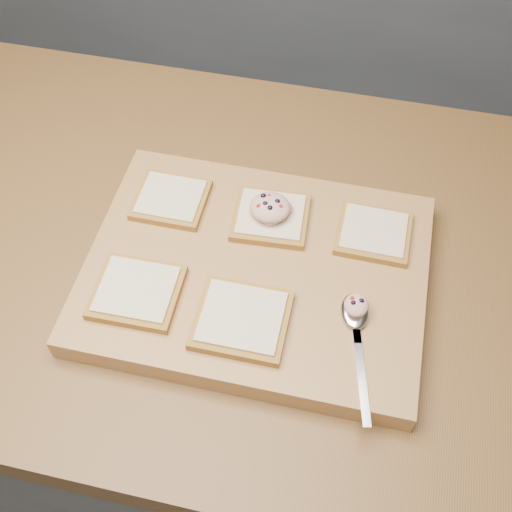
{
  "coord_description": "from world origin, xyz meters",
  "views": [
    {
      "loc": [
        0.22,
        -0.58,
        1.71
      ],
      "look_at": [
        0.1,
        -0.06,
        0.96
      ],
      "focal_mm": 45.0,
      "sensor_mm": 36.0,
      "label": 1
    }
  ],
  "objects_px": {
    "cutting_board": "(256,273)",
    "tuna_salad_dollop": "(270,207)",
    "spoon": "(356,320)",
    "bread_far_center": "(271,217)"
  },
  "relations": [
    {
      "from": "cutting_board",
      "to": "spoon",
      "type": "xyz_separation_m",
      "value": [
        0.15,
        -0.06,
        0.03
      ]
    },
    {
      "from": "tuna_salad_dollop",
      "to": "spoon",
      "type": "bearing_deg",
      "value": -44.75
    },
    {
      "from": "spoon",
      "to": "bread_far_center",
      "type": "bearing_deg",
      "value": 134.85
    },
    {
      "from": "cutting_board",
      "to": "tuna_salad_dollop",
      "type": "relative_size",
      "value": 8.0
    },
    {
      "from": "bread_far_center",
      "to": "tuna_salad_dollop",
      "type": "distance_m",
      "value": 0.02
    },
    {
      "from": "cutting_board",
      "to": "tuna_salad_dollop",
      "type": "distance_m",
      "value": 0.1
    },
    {
      "from": "cutting_board",
      "to": "tuna_salad_dollop",
      "type": "xyz_separation_m",
      "value": [
        0.0,
        0.09,
        0.05
      ]
    },
    {
      "from": "cutting_board",
      "to": "tuna_salad_dollop",
      "type": "height_order",
      "value": "tuna_salad_dollop"
    },
    {
      "from": "tuna_salad_dollop",
      "to": "spoon",
      "type": "xyz_separation_m",
      "value": [
        0.15,
        -0.15,
        -0.02
      ]
    },
    {
      "from": "bread_far_center",
      "to": "tuna_salad_dollop",
      "type": "relative_size",
      "value": 1.93
    }
  ]
}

